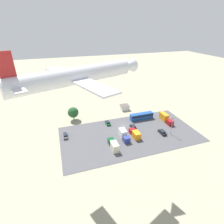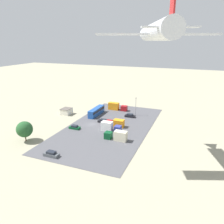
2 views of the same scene
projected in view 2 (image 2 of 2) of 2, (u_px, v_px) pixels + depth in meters
The scene contains 15 objects.
ground_plane at pixel (92, 124), 85.74m from camera, with size 400.00×400.00×0.00m, color gray.
parking_lot_surface at pixel (109, 127), 83.18m from camera, with size 58.77×30.03×0.08m.
shed_building at pixel (66, 111), 97.28m from camera, with size 4.65×4.18×2.68m.
bus at pixel (96, 111), 96.02m from camera, with size 11.82×2.53×3.17m.
parked_car_0 at pixel (103, 121), 87.40m from camera, with size 1.87×4.31×1.42m.
parked_car_1 at pixel (75, 127), 81.06m from camera, with size 1.88×4.09×1.41m.
parked_car_2 at pixel (130, 116), 93.57m from camera, with size 2.00×4.38×1.52m.
parked_car_3 at pixel (51, 154), 61.66m from camera, with size 1.82×4.53×1.57m.
parked_truck_0 at pixel (110, 127), 78.91m from camera, with size 2.47×7.34×3.33m.
parked_truck_1 at pixel (117, 136), 71.63m from camera, with size 2.34×7.58×3.24m.
parked_truck_2 at pixel (116, 123), 83.22m from camera, with size 2.53×7.14×2.81m.
parked_truck_3 at pixel (117, 107), 103.09m from camera, with size 2.32×9.05×3.40m.
tree_near_shed at pixel (25, 129), 70.27m from camera, with size 5.22×5.22×6.73m.
light_pole_lot_centre at pixel (136, 106), 94.55m from camera, with size 0.90×0.28×7.97m.
airplane at pixel (156, 32), 46.64m from camera, with size 30.59×25.10×7.95m.
Camera 2 is at (71.36, 37.04, 31.18)m, focal length 35.00 mm.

